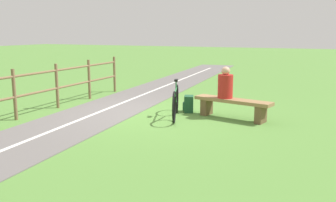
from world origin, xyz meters
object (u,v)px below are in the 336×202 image
backpack (189,104)px  person_seated (225,85)px  bicycle (176,102)px  bench (233,105)px

backpack → person_seated: bearing=167.9°
person_seated → backpack: bearing=0.5°
person_seated → bicycle: person_seated is taller
bench → backpack: (1.23, -0.27, -0.13)m
bench → backpack: bench is taller
backpack → bench: bearing=167.8°
bicycle → bench: bearing=91.0°
person_seated → bicycle: size_ratio=0.43×
bench → bicycle: (1.27, 0.48, 0.05)m
person_seated → backpack: (1.03, -0.22, -0.59)m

